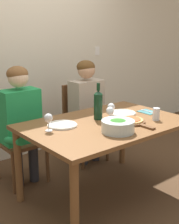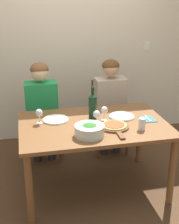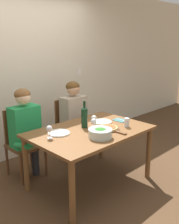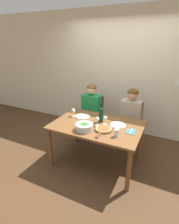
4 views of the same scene
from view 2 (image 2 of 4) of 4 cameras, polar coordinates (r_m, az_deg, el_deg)
The scene contains 17 objects.
ground_plane at distance 3.47m, azimuth 0.70°, elevation -13.43°, with size 40.00×40.00×0.00m, color #4C331E.
back_wall at distance 4.31m, azimuth -3.63°, elevation 12.80°, with size 10.00×0.06×2.70m.
dining_table at distance 3.15m, azimuth 0.75°, elevation -3.60°, with size 1.47×0.98×0.74m.
chair_left at distance 3.93m, azimuth -8.70°, elevation -1.21°, with size 0.42×0.42×0.92m.
chair_right at distance 4.06m, azimuth 3.35°, elevation -0.25°, with size 0.42×0.42×0.92m.
person_woman at distance 3.74m, azimuth -8.78°, elevation 1.55°, with size 0.47×0.51×1.22m.
person_man at distance 3.88m, azimuth 3.86°, elevation 2.46°, with size 0.47×0.51×1.22m.
wine_bottle at distance 3.17m, azimuth 0.58°, elevation 1.13°, with size 0.08×0.08×0.34m.
broccoli_bowl at distance 2.83m, azimuth 0.01°, elevation -3.35°, with size 0.27×0.27×0.11m.
dinner_plate_left at distance 3.20m, azimuth -6.23°, elevation -1.37°, with size 0.26×0.26×0.02m.
dinner_plate_right at distance 3.28m, azimuth 5.90°, elevation -0.77°, with size 0.26×0.26×0.02m.
pizza_on_board at distance 3.01m, azimuth 4.58°, elevation -2.63°, with size 0.29×0.43×0.04m.
wine_glass_left at distance 3.11m, azimuth -9.21°, elevation -0.28°, with size 0.07×0.07×0.15m.
wine_glass_right at distance 3.15m, azimuth 2.71°, elevation 0.22°, with size 0.07×0.07×0.15m.
wine_glass_centre at distance 3.04m, azimuth 1.31°, elevation -0.54°, with size 0.07×0.07×0.15m.
water_tumbler at distance 2.99m, azimuth 9.58°, elevation -2.18°, with size 0.07×0.07×0.12m.
fork_on_napkin at distance 3.26m, azimuth 10.60°, elevation -1.25°, with size 0.14×0.18×0.01m.
Camera 2 is at (-0.66, -2.78, 1.96)m, focal length 50.00 mm.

